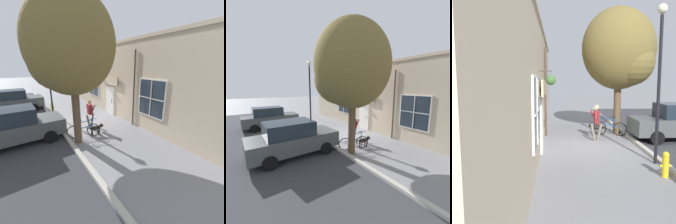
{
  "view_description": "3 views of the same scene",
  "coord_description": "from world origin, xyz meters",
  "views": [
    {
      "loc": [
        3.76,
        8.94,
        3.65
      ],
      "look_at": [
        -0.95,
        1.49,
        0.87
      ],
      "focal_mm": 24.0,
      "sensor_mm": 36.0,
      "label": 1
    },
    {
      "loc": [
        6.24,
        8.18,
        3.39
      ],
      "look_at": [
        -0.02,
        -1.33,
        1.5
      ],
      "focal_mm": 24.0,
      "sensor_mm": 36.0,
      "label": 2
    },
    {
      "loc": [
        -1.6,
        -10.53,
        2.83
      ],
      "look_at": [
        -1.23,
        1.26,
        1.32
      ],
      "focal_mm": 40.0,
      "sensor_mm": 36.0,
      "label": 3
    }
  ],
  "objects": [
    {
      "name": "ground_plane",
      "position": [
        0.0,
        0.0,
        0.0
      ],
      "size": [
        90.0,
        90.0,
        0.0
      ],
      "primitive_type": "plane",
      "color": "gray"
    },
    {
      "name": "storefront_facade",
      "position": [
        -2.34,
        -0.01,
        2.56
      ],
      "size": [
        0.95,
        18.0,
        5.13
      ],
      "color": "#C6B293",
      "rests_on": "ground_plane"
    },
    {
      "name": "pedestrian_walking",
      "position": [
        0.29,
        0.97,
        1.01
      ],
      "size": [
        0.63,
        0.55,
        1.69
      ],
      "color": "#6B665B",
      "rests_on": "ground_plane"
    },
    {
      "name": "dog_on_leash",
      "position": [
        0.5,
        2.17,
        0.4
      ],
      "size": [
        0.99,
        0.37,
        0.62
      ],
      "color": "black",
      "rests_on": "ground_plane"
    },
    {
      "name": "street_tree_by_curb",
      "position": [
        1.72,
        2.35,
        4.27
      ],
      "size": [
        3.77,
        3.39,
        6.5
      ],
      "color": "brown",
      "rests_on": "ground_plane"
    },
    {
      "name": "leaning_bicycle",
      "position": [
        1.16,
        2.06,
        0.38
      ],
      "size": [
        1.67,
        0.58,
        1.0
      ],
      "color": "black",
      "rests_on": "ground_plane"
    },
    {
      "name": "parked_car_nearest_curb",
      "position": [
        4.25,
        -5.31,
        0.88
      ],
      "size": [
        4.36,
        2.06,
        1.75
      ],
      "color": "#474C4C",
      "rests_on": "ground_plane"
    },
    {
      "name": "parked_car_mid_block",
      "position": [
        4.19,
        0.97,
        0.88
      ],
      "size": [
        4.36,
        2.06,
        1.75
      ],
      "color": "#474C4C",
      "rests_on": "ground_plane"
    },
    {
      "name": "street_lamp",
      "position": [
        1.79,
        -2.39,
        3.39
      ],
      "size": [
        0.32,
        0.32,
        5.25
      ],
      "color": "black",
      "rests_on": "ground_plane"
    },
    {
      "name": "fire_hydrant",
      "position": [
        1.59,
        -3.59,
        0.4
      ],
      "size": [
        0.34,
        0.2,
        0.77
      ],
      "color": "gold",
      "rests_on": "ground_plane"
    }
  ]
}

